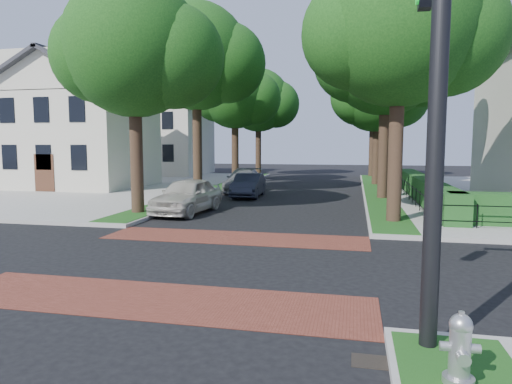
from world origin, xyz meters
TOP-DOWN VIEW (x-y plane):
  - ground at (0.00, 0.00)m, footprint 120.00×120.00m
  - sidewalk_nw at (-19.50, 19.00)m, footprint 30.00×30.00m
  - crosswalk_far at (0.00, 3.20)m, footprint 9.00×2.20m
  - crosswalk_near at (0.00, -3.20)m, footprint 9.00×2.20m
  - storm_drain at (4.30, -5.00)m, footprint 0.65×0.45m
  - grass_strip_ne at (5.40, 19.10)m, footprint 1.60×29.80m
  - grass_strip_nw at (-5.40, 19.10)m, footprint 1.60×29.80m
  - tree_right_near at (5.60, 7.24)m, footprint 7.75×6.67m
  - tree_right_mid at (5.61, 15.25)m, footprint 8.25×7.09m
  - tree_right_far at (5.60, 24.22)m, footprint 7.25×6.23m
  - tree_right_back at (5.60, 33.23)m, footprint 7.50×6.45m
  - tree_left_near at (-5.40, 7.23)m, footprint 7.50×6.45m
  - tree_left_mid at (-5.39, 15.24)m, footprint 8.00×6.88m
  - tree_left_far at (-5.40, 24.22)m, footprint 7.00×6.02m
  - tree_left_back at (-5.40, 33.24)m, footprint 7.75×6.66m
  - hedge_main_road at (7.70, 15.00)m, footprint 1.00×18.00m
  - fence_main_road at (6.90, 15.00)m, footprint 0.06×18.00m
  - house_left_near at (-15.49, 17.99)m, footprint 10.00×9.00m
  - house_left_far at (-15.49, 31.99)m, footprint 10.00×9.00m
  - traffic_signal at (4.89, -4.41)m, footprint 2.17×2.00m
  - parked_car_front at (-3.60, 8.15)m, footprint 2.33×4.95m
  - parked_car_middle at (-2.30, 15.03)m, footprint 1.75×4.40m
  - parked_car_rear at (-3.31, 17.95)m, footprint 2.47×5.34m
  - fire_hydrant at (5.31, -5.71)m, footprint 0.50×0.51m

SIDE VIEW (x-z plane):
  - ground at x=0.00m, z-range 0.00..0.00m
  - crosswalk_far at x=0.00m, z-range 0.00..0.01m
  - crosswalk_near at x=0.00m, z-range 0.00..0.01m
  - storm_drain at x=4.30m, z-range 0.00..0.01m
  - sidewalk_nw at x=-19.50m, z-range 0.00..0.15m
  - grass_strip_ne at x=5.40m, z-range 0.15..0.17m
  - grass_strip_nw at x=-5.40m, z-range 0.15..0.17m
  - fence_main_road at x=6.90m, z-range 0.15..1.05m
  - fire_hydrant at x=5.31m, z-range 0.13..1.09m
  - parked_car_middle at x=-2.30m, z-range 0.00..1.42m
  - hedge_main_road at x=7.70m, z-range 0.15..1.35m
  - parked_car_rear at x=-3.31m, z-range 0.00..1.51m
  - parked_car_front at x=-3.60m, z-range 0.00..1.64m
  - traffic_signal at x=4.89m, z-range 0.71..8.71m
  - house_left_near at x=-15.49m, z-range -0.03..10.11m
  - house_left_far at x=-15.49m, z-range -0.03..10.11m
  - tree_right_far at x=5.60m, z-range 2.04..11.78m
  - tree_left_far at x=-5.40m, z-range 2.19..12.05m
  - tree_right_back at x=5.60m, z-range 2.17..12.37m
  - tree_left_near at x=-5.40m, z-range 2.17..12.37m
  - tree_left_back at x=-5.40m, z-range 2.19..12.63m
  - tree_right_near at x=5.60m, z-range 2.30..12.96m
  - tree_right_mid at x=5.61m, z-range 2.38..13.60m
  - tree_left_mid at x=-5.39m, z-range 2.60..14.08m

